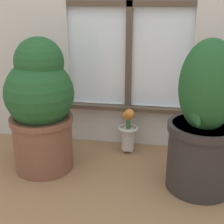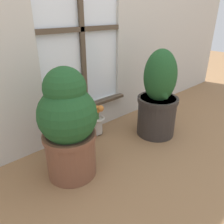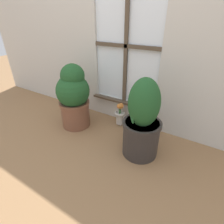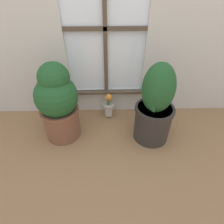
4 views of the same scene
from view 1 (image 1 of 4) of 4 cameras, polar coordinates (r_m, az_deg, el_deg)
The scene contains 4 objects.
ground_plane at distance 1.52m, azimuth -0.12°, elevation -15.12°, with size 10.00×10.00×0.00m, color olive.
potted_plant_left at distance 1.65m, azimuth -12.91°, elevation 1.16°, with size 0.36×0.36×0.71m.
potted_plant_right at distance 1.50m, azimuth 16.47°, elevation -2.37°, with size 0.34×0.34×0.72m.
flower_vase at distance 1.86m, azimuth 2.99°, elevation -2.92°, with size 0.12×0.12×0.28m.
Camera 1 is at (0.22, -1.23, 0.87)m, focal length 50.00 mm.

